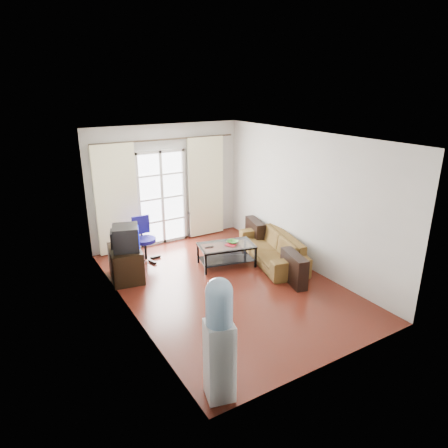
% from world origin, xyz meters
% --- Properties ---
extents(floor, '(5.20, 5.20, 0.00)m').
position_xyz_m(floor, '(0.00, 0.00, 0.00)').
color(floor, '#5D2216').
rests_on(floor, ground).
extents(ceiling, '(5.20, 5.20, 0.00)m').
position_xyz_m(ceiling, '(0.00, 0.00, 2.70)').
color(ceiling, white).
rests_on(ceiling, wall_back).
extents(wall_back, '(3.60, 0.02, 2.70)m').
position_xyz_m(wall_back, '(0.00, 2.60, 1.35)').
color(wall_back, silver).
rests_on(wall_back, floor).
extents(wall_front, '(3.60, 0.02, 2.70)m').
position_xyz_m(wall_front, '(0.00, -2.60, 1.35)').
color(wall_front, silver).
rests_on(wall_front, floor).
extents(wall_left, '(0.02, 5.20, 2.70)m').
position_xyz_m(wall_left, '(-1.80, 0.00, 1.35)').
color(wall_left, silver).
rests_on(wall_left, floor).
extents(wall_right, '(0.02, 5.20, 2.70)m').
position_xyz_m(wall_right, '(1.80, 0.00, 1.35)').
color(wall_right, silver).
rests_on(wall_right, floor).
extents(french_door, '(1.16, 0.06, 2.15)m').
position_xyz_m(french_door, '(-0.15, 2.54, 1.07)').
color(french_door, white).
rests_on(french_door, wall_back).
extents(curtain_rod, '(3.30, 0.04, 0.04)m').
position_xyz_m(curtain_rod, '(0.00, 2.50, 2.38)').
color(curtain_rod, '#4C3F2D').
rests_on(curtain_rod, wall_back).
extents(curtain_left, '(0.90, 0.07, 2.35)m').
position_xyz_m(curtain_left, '(-1.20, 2.48, 1.20)').
color(curtain_left, '#FFFECD').
rests_on(curtain_left, curtain_rod).
extents(curtain_right, '(0.90, 0.07, 2.35)m').
position_xyz_m(curtain_right, '(0.95, 2.48, 1.20)').
color(curtain_right, '#FFFECD').
rests_on(curtain_right, curtain_rod).
extents(radiator, '(0.64, 0.12, 0.64)m').
position_xyz_m(radiator, '(0.80, 2.50, 0.33)').
color(radiator, gray).
rests_on(radiator, floor).
extents(sofa, '(2.37, 1.73, 0.58)m').
position_xyz_m(sofa, '(1.37, 0.40, 0.29)').
color(sofa, brown).
rests_on(sofa, floor).
extents(coffee_table, '(1.22, 0.85, 0.45)m').
position_xyz_m(coffee_table, '(0.45, 0.72, 0.29)').
color(coffee_table, silver).
rests_on(coffee_table, floor).
extents(bowl, '(0.38, 0.38, 0.06)m').
position_xyz_m(bowl, '(0.59, 0.72, 0.48)').
color(bowl, green).
rests_on(bowl, coffee_table).
extents(book, '(0.30, 0.32, 0.02)m').
position_xyz_m(book, '(0.43, 0.61, 0.46)').
color(book, '#A81614').
rests_on(book, coffee_table).
extents(remote, '(0.17, 0.08, 0.02)m').
position_xyz_m(remote, '(0.08, 0.77, 0.46)').
color(remote, black).
rests_on(remote, coffee_table).
extents(tv_stand, '(0.69, 0.92, 0.62)m').
position_xyz_m(tv_stand, '(-1.49, 1.20, 0.31)').
color(tv_stand, black).
rests_on(tv_stand, floor).
extents(crt_tv, '(0.60, 0.61, 0.46)m').
position_xyz_m(crt_tv, '(-1.48, 1.14, 0.84)').
color(crt_tv, black).
rests_on(crt_tv, tv_stand).
extents(task_chair, '(0.65, 0.65, 0.93)m').
position_xyz_m(task_chair, '(-0.88, 1.82, 0.27)').
color(task_chair, black).
rests_on(task_chair, floor).
extents(water_cooler, '(0.38, 0.38, 1.55)m').
position_xyz_m(water_cooler, '(-1.52, -2.35, 0.81)').
color(water_cooler, white).
rests_on(water_cooler, floor).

